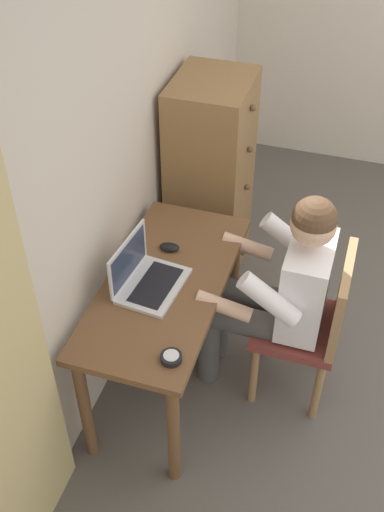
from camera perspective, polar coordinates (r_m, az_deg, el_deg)
name	(u,v)px	position (r m, az deg, el deg)	size (l,w,h in m)	color
wall_back	(119,133)	(2.94, -6.78, 11.17)	(4.80, 0.05, 2.50)	beige
desk	(166,300)	(2.96, -2.44, -4.07)	(1.15, 0.54, 0.73)	brown
dresser	(210,180)	(3.69, 1.70, 6.96)	(0.52, 0.45, 1.27)	olive
chair	(313,321)	(3.06, 11.03, -5.91)	(0.42, 0.40, 0.89)	brown
person_seated	(279,286)	(2.94, 7.98, -2.75)	(0.53, 0.59, 1.21)	#4C4C4C
laptop	(145,277)	(2.83, -4.35, -1.90)	(0.36, 0.28, 0.24)	silver
computer_mouse	(169,247)	(3.03, -2.09, 0.83)	(0.06, 0.10, 0.03)	black
desk_clock	(171,358)	(2.54, -1.92, -9.33)	(0.09, 0.09, 0.03)	black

